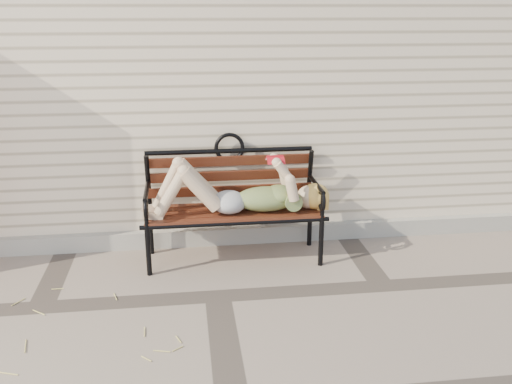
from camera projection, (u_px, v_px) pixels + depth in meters
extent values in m
plane|color=gray|center=(218.00, 296.00, 4.17)|extent=(80.00, 80.00, 0.00)
cube|color=beige|center=(198.00, 54.00, 6.53)|extent=(8.00, 4.00, 3.00)
cube|color=gray|center=(210.00, 236.00, 5.06)|extent=(8.00, 0.10, 0.15)
cylinder|color=black|center=(148.00, 250.00, 4.43)|extent=(0.04, 0.04, 0.42)
cylinder|color=black|center=(151.00, 230.00, 4.83)|extent=(0.04, 0.04, 0.42)
cylinder|color=black|center=(321.00, 241.00, 4.60)|extent=(0.04, 0.04, 0.42)
cylinder|color=black|center=(310.00, 223.00, 5.00)|extent=(0.04, 0.04, 0.42)
cube|color=#552715|center=(234.00, 212.00, 4.65)|extent=(1.42, 0.46, 0.03)
cylinder|color=black|center=(236.00, 223.00, 4.46)|extent=(1.49, 0.04, 0.04)
cylinder|color=black|center=(231.00, 206.00, 4.85)|extent=(1.49, 0.04, 0.04)
torus|color=black|center=(229.00, 148.00, 4.80)|extent=(0.26, 0.03, 0.26)
ellipsoid|color=#0A354C|center=(266.00, 199.00, 4.62)|extent=(0.50, 0.29, 0.20)
ellipsoid|color=#0A354C|center=(279.00, 194.00, 4.63)|extent=(0.24, 0.28, 0.15)
ellipsoid|color=#9D9DA2|center=(229.00, 202.00, 4.59)|extent=(0.28, 0.32, 0.18)
sphere|color=beige|center=(309.00, 197.00, 4.67)|extent=(0.20, 0.20, 0.20)
ellipsoid|color=#EAA858|center=(315.00, 196.00, 4.67)|extent=(0.23, 0.24, 0.21)
cube|color=#AD131E|center=(275.00, 156.00, 4.52)|extent=(0.13, 0.02, 0.02)
cube|color=white|center=(276.00, 161.00, 4.49)|extent=(0.13, 0.08, 0.05)
cube|color=white|center=(274.00, 158.00, 4.57)|extent=(0.13, 0.08, 0.05)
cube|color=#AD131E|center=(276.00, 160.00, 4.49)|extent=(0.14, 0.09, 0.05)
cube|color=#AD131E|center=(274.00, 158.00, 4.57)|extent=(0.14, 0.09, 0.05)
cylinder|color=#CFBF65|center=(171.00, 291.00, 4.22)|extent=(0.07, 0.07, 0.01)
cylinder|color=#CFBF65|center=(109.00, 310.00, 3.97)|extent=(0.15, 0.06, 0.01)
cylinder|color=#CFBF65|center=(131.00, 379.00, 3.23)|extent=(0.09, 0.08, 0.01)
cylinder|color=#CFBF65|center=(99.00, 285.00, 4.32)|extent=(0.10, 0.08, 0.01)
cylinder|color=#CFBF65|center=(159.00, 284.00, 4.34)|extent=(0.08, 0.06, 0.01)
cylinder|color=#CFBF65|center=(148.00, 291.00, 4.23)|extent=(0.01, 0.15, 0.01)
cylinder|color=#CFBF65|center=(134.00, 349.00, 3.51)|extent=(0.04, 0.11, 0.01)
cylinder|color=#CFBF65|center=(61.00, 349.00, 3.52)|extent=(0.01, 0.14, 0.01)
cylinder|color=#CFBF65|center=(96.00, 295.00, 4.17)|extent=(0.02, 0.15, 0.01)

